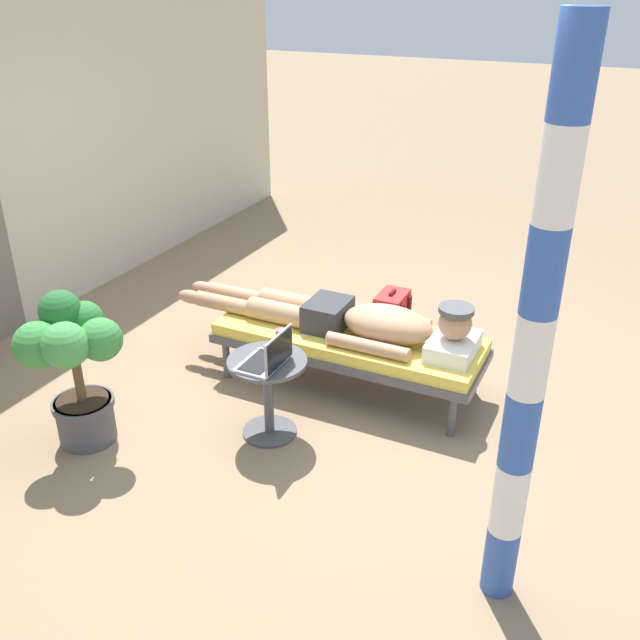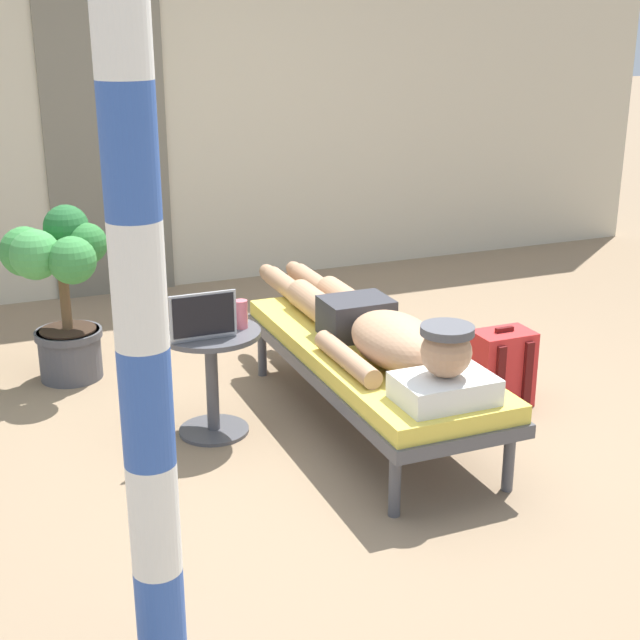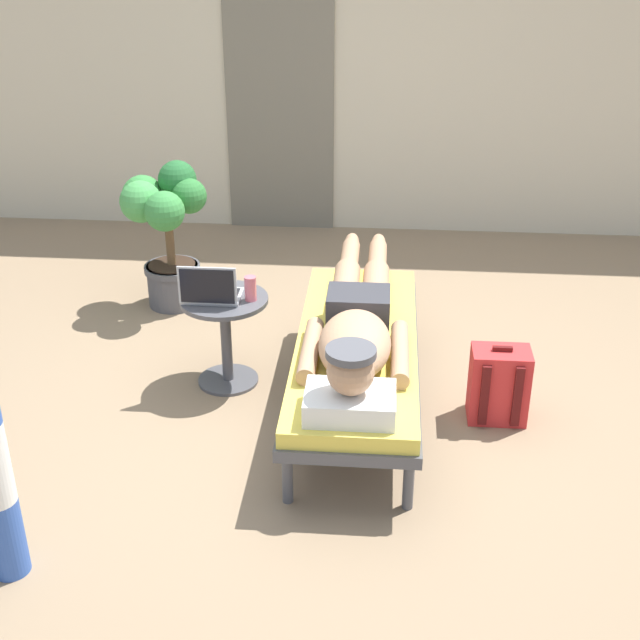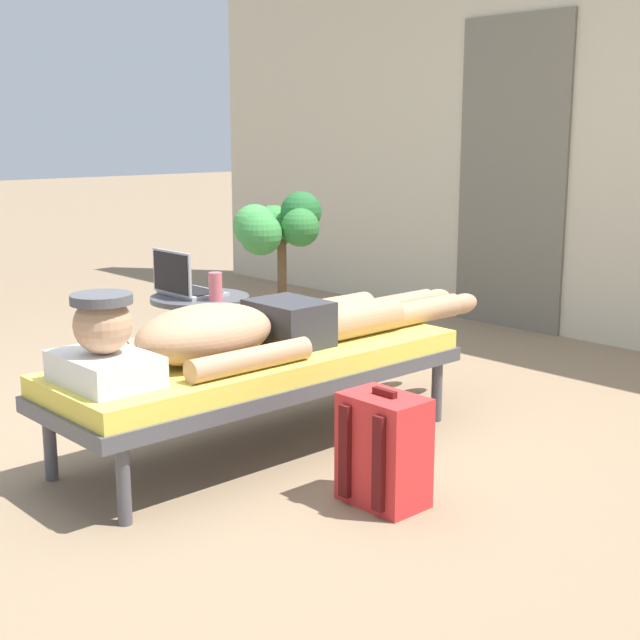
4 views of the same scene
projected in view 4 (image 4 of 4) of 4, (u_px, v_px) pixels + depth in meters
ground_plane at (219, 437)px, 3.90m from camera, size 40.00×40.00×0.00m
house_wall_back at (625, 123)px, 5.36m from camera, size 7.60×0.20×2.70m
house_door_panel at (512, 175)px, 5.88m from camera, size 0.84×0.03×2.04m
lounge_chair at (260, 368)px, 3.70m from camera, size 0.64×1.83×0.42m
person_reclining at (252, 329)px, 3.63m from camera, size 0.53×2.17×0.33m
side_table at (201, 330)px, 4.36m from camera, size 0.48×0.48×0.52m
laptop at (184, 284)px, 4.32m from camera, size 0.31×0.24×0.23m
drink_glass at (216, 287)px, 4.20m from camera, size 0.06×0.06×0.14m
backpack at (385, 451)px, 3.17m from camera, size 0.30×0.26×0.42m
potted_plant at (278, 258)px, 5.36m from camera, size 0.57×0.55×0.96m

